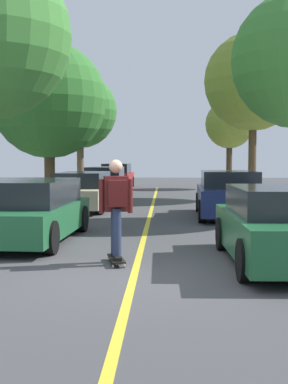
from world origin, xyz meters
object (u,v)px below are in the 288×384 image
(parked_car_left_farthest, at_px, (117,176))
(street_tree_right_far, at_px, (230,125))
(street_tree_left_far, at_px, (80,111))
(fire_hydrant, at_px, (284,204))
(street_tree_left_near, at_px, (49,101))
(parked_car_right_near, at_px, (229,194))
(street_tree_right_near, at_px, (253,82))
(parked_car_left_nearest, at_px, (31,211))
(skateboard, at_px, (116,259))
(parked_car_left_far, at_px, (105,181))
(parked_car_right_nearest, at_px, (280,226))
(parked_car_left_near, at_px, (82,191))
(skateboarder, at_px, (116,203))

(parked_car_left_farthest, height_order, street_tree_right_far, street_tree_right_far)
(street_tree_left_far, distance_m, fire_hydrant, 16.30)
(parked_car_left_farthest, xyz_separation_m, street_tree_left_near, (-1.80, -10.21, 3.41))
(parked_car_right_near, height_order, street_tree_right_near, street_tree_right_near)
(parked_car_left_nearest, height_order, parked_car_left_farthest, parked_car_left_farthest)
(street_tree_right_far, height_order, skateboard, street_tree_right_far)
(parked_car_right_near, bearing_deg, street_tree_right_far, 82.99)
(skateboard, bearing_deg, parked_car_left_far, 97.26)
(street_tree_left_near, xyz_separation_m, street_tree_right_far, (8.47, 9.57, -0.37))
(parked_car_left_far, relative_size, street_tree_left_far, 0.69)
(parked_car_left_nearest, xyz_separation_m, parked_car_right_near, (4.88, 4.84, 0.03))
(parked_car_left_far, bearing_deg, parked_car_right_nearest, -73.25)
(parked_car_left_near, distance_m, skateboarder, 9.64)
(parked_car_left_near, height_order, parked_car_left_far, parked_car_left_far)
(parked_car_right_near, height_order, fire_hydrant, parked_car_right_near)
(parked_car_right_near, xyz_separation_m, skateboarder, (-2.79, -7.24, 0.36))
(skateboarder, bearing_deg, street_tree_right_far, 78.14)
(parked_car_left_near, distance_m, parked_car_right_near, 5.34)
(parked_car_right_near, bearing_deg, parked_car_right_nearest, -90.01)
(parked_car_left_nearest, height_order, skateboard, parked_car_left_nearest)
(street_tree_left_near, relative_size, street_tree_right_far, 1.25)
(skateboarder, bearing_deg, street_tree_left_near, 107.56)
(parked_car_left_nearest, distance_m, fire_hydrant, 7.54)
(street_tree_right_far, bearing_deg, street_tree_left_far, -167.49)
(street_tree_left_far, height_order, fire_hydrant, street_tree_left_far)
(parked_car_right_near, bearing_deg, parked_car_left_nearest, -135.24)
(parked_car_left_farthest, xyz_separation_m, parked_car_right_nearest, (4.88, -22.33, -0.07))
(parked_car_left_near, xyz_separation_m, street_tree_left_near, (-1.80, 2.87, 3.47))
(street_tree_right_far, bearing_deg, street_tree_right_near, -90.00)
(parked_car_left_far, bearing_deg, fire_hydrant, -57.36)
(street_tree_right_far, relative_size, skateboarder, 3.02)
(street_tree_right_far, xyz_separation_m, fire_hydrant, (-0.30, -15.43, -3.27))
(parked_car_left_nearest, xyz_separation_m, skateboarder, (2.09, -2.40, 0.39))
(parked_car_left_nearest, height_order, skateboarder, skateboarder)
(parked_car_left_farthest, distance_m, skateboarder, 22.58)
(street_tree_left_near, relative_size, skateboard, 7.31)
(parked_car_right_near, distance_m, street_tree_left_near, 9.04)
(parked_car_right_nearest, xyz_separation_m, skateboard, (-2.80, -0.12, -0.56))
(street_tree_left_near, bearing_deg, fire_hydrant, -35.65)
(parked_car_left_nearest, bearing_deg, street_tree_left_near, 100.32)
(parked_car_left_far, bearing_deg, skateboarder, -82.73)
(parked_car_left_far, xyz_separation_m, parked_car_left_farthest, (0.00, 6.11, 0.03))
(parked_car_left_near, relative_size, skateboard, 5.44)
(parked_car_left_farthest, bearing_deg, street_tree_right_far, -5.46)
(parked_car_left_near, distance_m, parked_car_left_farthest, 13.08)
(street_tree_left_far, distance_m, street_tree_right_far, 8.70)
(street_tree_left_far, bearing_deg, street_tree_left_near, -90.00)
(parked_car_right_nearest, relative_size, skateboarder, 2.43)
(skateboard, bearing_deg, parked_car_right_near, 68.76)
(street_tree_right_near, height_order, skateboard, street_tree_right_near)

